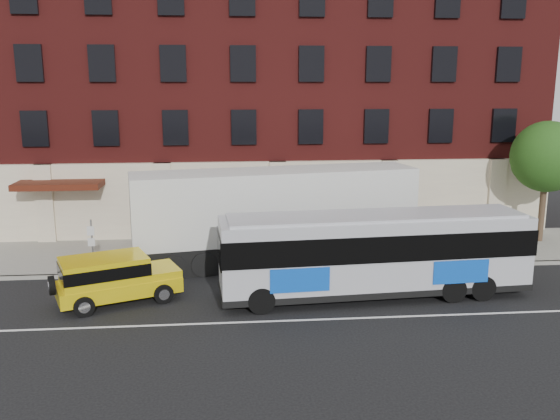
{
  "coord_description": "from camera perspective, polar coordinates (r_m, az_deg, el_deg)",
  "views": [
    {
      "loc": [
        -2.65,
        -19.0,
        8.29
      ],
      "look_at": [
        -0.44,
        5.5,
        2.92
      ],
      "focal_mm": 38.0,
      "sensor_mm": 36.0,
      "label": 1
    }
  ],
  "objects": [
    {
      "name": "yellow_suv",
      "position": [
        23.44,
        -15.83,
        -6.16
      ],
      "size": [
        4.89,
        3.41,
        1.83
      ],
      "color": "#DABD0D",
      "rests_on": "ground"
    },
    {
      "name": "sidewalk",
      "position": [
        29.3,
        0.25,
        -3.97
      ],
      "size": [
        60.0,
        6.0,
        0.15
      ],
      "primitive_type": "cube",
      "color": "gray",
      "rests_on": "ground"
    },
    {
      "name": "building",
      "position": [
        36.02,
        -0.96,
        11.19
      ],
      "size": [
        30.0,
        12.1,
        15.0
      ],
      "color": "#571614",
      "rests_on": "sidewalk"
    },
    {
      "name": "ground",
      "position": [
        20.9,
        2.61,
        -11.08
      ],
      "size": [
        120.0,
        120.0,
        0.0
      ],
      "primitive_type": "plane",
      "color": "black",
      "rests_on": "ground"
    },
    {
      "name": "kerb",
      "position": [
        26.45,
        0.86,
        -5.79
      ],
      "size": [
        60.0,
        0.25,
        0.15
      ],
      "primitive_type": "cube",
      "color": "gray",
      "rests_on": "ground"
    },
    {
      "name": "lane_line",
      "position": [
        21.35,
        2.43,
        -10.53
      ],
      "size": [
        60.0,
        0.12,
        0.01
      ],
      "primitive_type": "cube",
      "color": "silver",
      "rests_on": "ground"
    },
    {
      "name": "sign_pole",
      "position": [
        26.71,
        -17.64,
        -3.12
      ],
      "size": [
        0.3,
        0.2,
        2.5
      ],
      "color": "slate",
      "rests_on": "ground"
    },
    {
      "name": "city_bus",
      "position": [
        23.33,
        9.13,
        -3.94
      ],
      "size": [
        12.21,
        3.38,
        3.3
      ],
      "color": "#B3B5BD",
      "rests_on": "ground"
    },
    {
      "name": "shipping_container",
      "position": [
        27.33,
        -0.39,
        -0.69
      ],
      "size": [
        13.27,
        4.86,
        4.34
      ],
      "color": "black",
      "rests_on": "ground"
    },
    {
      "name": "street_tree",
      "position": [
        32.99,
        24.37,
        4.46
      ],
      "size": [
        3.6,
        3.6,
        6.2
      ],
      "color": "#3D2D1E",
      "rests_on": "sidewalk"
    }
  ]
}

